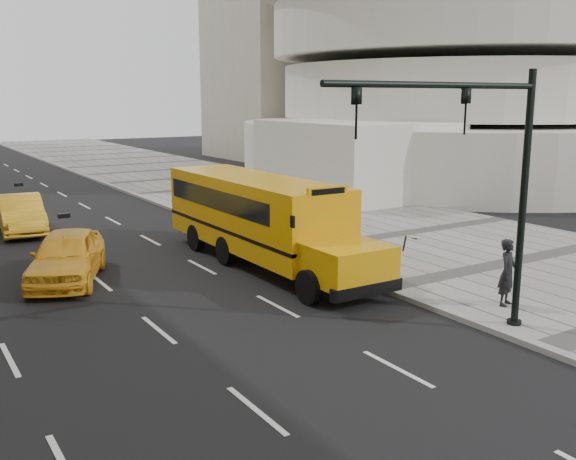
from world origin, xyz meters
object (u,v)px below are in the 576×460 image
taxi_far (21,214)px  pedestrian (508,272)px  traffic_signal (486,171)px  school_bus (258,213)px  taxi_near (67,256)px

taxi_far → pedestrian: bearing=-57.7°
taxi_far → traffic_signal: (6.83, -19.22, 3.28)m
school_bus → pedestrian: bearing=-69.1°
school_bus → traffic_signal: (0.69, -9.34, 2.33)m
taxi_near → pedestrian: size_ratio=2.61×
traffic_signal → taxi_near: bearing=123.9°
school_bus → traffic_signal: traffic_signal is taller
traffic_signal → pedestrian: bearing=24.6°
taxi_near → traffic_signal: bearing=-32.1°
school_bus → pedestrian: 8.83m
school_bus → taxi_near: size_ratio=2.39×
taxi_near → traffic_signal: traffic_signal is taller
school_bus → taxi_far: size_ratio=2.36×
school_bus → taxi_near: 6.49m
pedestrian → traffic_signal: traffic_signal is taller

